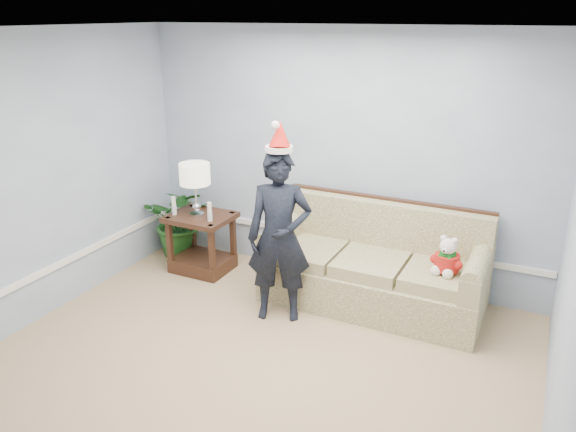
% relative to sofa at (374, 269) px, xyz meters
% --- Properties ---
extents(room_shell, '(4.54, 5.04, 2.74)m').
position_rel_sofa_xyz_m(room_shell, '(-0.58, -2.05, 0.99)').
color(room_shell, tan).
rests_on(room_shell, ground).
extents(wainscot_trim, '(4.49, 4.99, 0.06)m').
position_rel_sofa_xyz_m(wainscot_trim, '(-1.75, -0.87, 0.09)').
color(wainscot_trim, white).
rests_on(wainscot_trim, room_shell).
extents(sofa, '(2.19, 0.96, 1.02)m').
position_rel_sofa_xyz_m(sofa, '(0.00, 0.00, 0.00)').
color(sofa, brown).
rests_on(sofa, room_shell).
extents(side_table, '(0.70, 0.59, 0.67)m').
position_rel_sofa_xyz_m(side_table, '(-2.00, -0.11, -0.10)').
color(side_table, '#3C2015').
rests_on(side_table, room_shell).
extents(table_lamp, '(0.34, 0.34, 0.60)m').
position_rel_sofa_xyz_m(table_lamp, '(-2.02, -0.15, 0.77)').
color(table_lamp, silver).
rests_on(table_lamp, side_table).
extents(candle_pair, '(0.53, 0.05, 0.21)m').
position_rel_sofa_xyz_m(candle_pair, '(-2.03, -0.23, 0.41)').
color(candle_pair, silver).
rests_on(candle_pair, side_table).
extents(houseplant, '(0.97, 0.91, 0.88)m').
position_rel_sofa_xyz_m(houseplant, '(-2.47, 0.15, 0.08)').
color(houseplant, '#20581F').
rests_on(houseplant, room_shell).
extents(man, '(0.71, 0.59, 1.66)m').
position_rel_sofa_xyz_m(man, '(-0.74, -0.67, 0.47)').
color(man, black).
rests_on(man, room_shell).
extents(santa_hat, '(0.32, 0.34, 0.29)m').
position_rel_sofa_xyz_m(santa_hat, '(-0.74, -0.65, 1.41)').
color(santa_hat, silver).
rests_on(santa_hat, man).
extents(teddy_bear, '(0.27, 0.28, 0.37)m').
position_rel_sofa_xyz_m(teddy_bear, '(0.72, -0.16, 0.31)').
color(teddy_bear, silver).
rests_on(teddy_bear, sofa).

